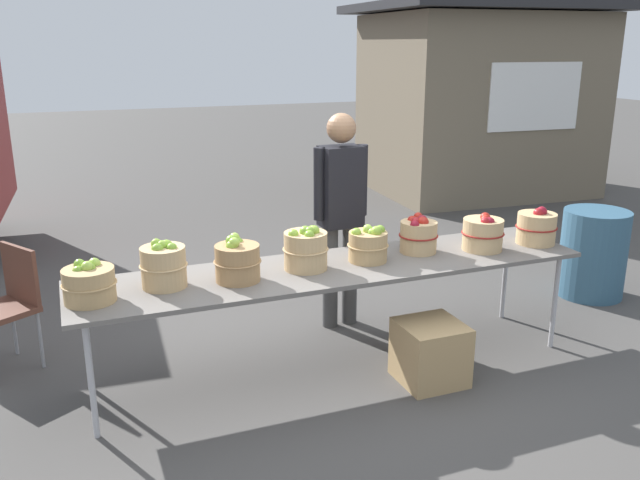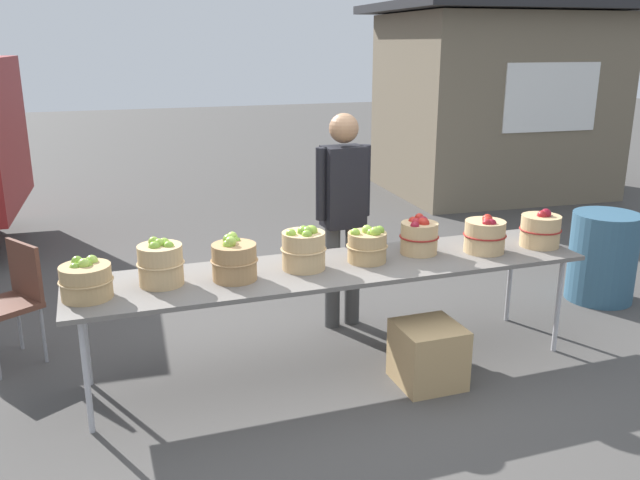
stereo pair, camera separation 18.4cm
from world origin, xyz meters
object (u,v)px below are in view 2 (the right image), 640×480
object	(u,v)px
folding_chair	(13,294)
apple_basket_red_2	(541,230)
vendor_adult	(343,205)
apple_basket_red_0	(419,236)
apple_basket_red_1	(485,235)
produce_crate	(428,354)
market_table	(335,271)
apple_basket_green_4	(367,245)
apple_basket_green_3	(304,249)
apple_basket_green_2	(234,260)
apple_basket_green_1	(161,263)
apple_basket_green_0	(86,280)
trash_barrel	(602,257)

from	to	relation	value
folding_chair	apple_basket_red_2	bearing A→B (deg)	44.23
vendor_adult	apple_basket_red_0	bearing A→B (deg)	117.74
apple_basket_red_1	produce_crate	size ratio (longest dim) A/B	0.74
apple_basket_red_1	produce_crate	xyz separation A→B (m)	(-0.62, -0.37, -0.67)
market_table	apple_basket_red_2	xyz separation A→B (m)	(1.60, -0.06, 0.16)
apple_basket_green_4	produce_crate	world-z (taller)	apple_basket_green_4
apple_basket_red_1	apple_basket_green_3	bearing A→B (deg)	177.02
apple_basket_green_4	vendor_adult	bearing A→B (deg)	83.52
apple_basket_green_2	apple_basket_red_2	size ratio (longest dim) A/B	0.99
market_table	apple_basket_green_1	world-z (taller)	apple_basket_green_1
apple_basket_green_4	folding_chair	world-z (taller)	apple_basket_green_4
market_table	apple_basket_green_0	bearing A→B (deg)	-177.79
apple_basket_green_3	folding_chair	distance (m)	2.09
vendor_adult	folding_chair	distance (m)	2.47
apple_basket_green_1	apple_basket_green_2	size ratio (longest dim) A/B	1.01
apple_basket_green_2	produce_crate	xyz separation A→B (m)	(1.20, -0.39, -0.67)
apple_basket_red_1	vendor_adult	distance (m)	1.09
apple_basket_green_2	vendor_adult	distance (m)	1.24
apple_basket_green_1	apple_basket_green_0	bearing A→B (deg)	-168.77
apple_basket_green_2	apple_basket_green_1	bearing A→B (deg)	172.66
apple_basket_red_1	folding_chair	xyz separation A→B (m)	(-3.23, 0.89, -0.36)
market_table	apple_basket_green_2	world-z (taller)	apple_basket_green_2
apple_basket_green_2	apple_basket_red_2	distance (m)	2.29
apple_basket_green_3	apple_basket_green_4	xyz separation A→B (m)	(0.46, 0.00, -0.02)
apple_basket_green_2	apple_basket_green_3	size ratio (longest dim) A/B	0.98
vendor_adult	apple_basket_green_1	bearing A→B (deg)	21.25
apple_basket_green_0	apple_basket_red_2	distance (m)	3.18
apple_basket_green_3	trash_barrel	xyz separation A→B (m)	(2.89, 0.42, -0.50)
produce_crate	apple_basket_red_0	bearing A→B (deg)	72.16
apple_basket_green_1	apple_basket_red_1	size ratio (longest dim) A/B	0.99
market_table	trash_barrel	distance (m)	2.73
apple_basket_green_4	market_table	bearing A→B (deg)	-174.63
apple_basket_red_2	vendor_adult	world-z (taller)	vendor_adult
trash_barrel	apple_basket_red_0	bearing A→B (deg)	-169.65
apple_basket_green_2	apple_basket_red_1	xyz separation A→B (m)	(1.82, -0.02, -0.01)
market_table	vendor_adult	xyz separation A→B (m)	(0.32, 0.67, 0.28)
apple_basket_red_2	folding_chair	size ratio (longest dim) A/B	0.36
apple_basket_green_0	apple_basket_red_0	bearing A→B (deg)	3.46
apple_basket_green_3	apple_basket_red_0	distance (m)	0.88
trash_barrel	vendor_adult	bearing A→B (deg)	174.41
apple_basket_green_2	apple_basket_green_4	bearing A→B (deg)	3.29
apple_basket_green_2	apple_basket_green_3	xyz separation A→B (m)	(0.48, 0.05, 0.01)
folding_chair	produce_crate	distance (m)	2.91
apple_basket_green_4	apple_basket_green_1	bearing A→B (deg)	179.84
apple_basket_green_1	folding_chair	size ratio (longest dim) A/B	0.35
apple_basket_green_0	produce_crate	distance (m)	2.22
apple_basket_green_1	apple_basket_green_2	bearing A→B (deg)	-7.34
vendor_adult	produce_crate	size ratio (longest dim) A/B	4.10
apple_basket_green_0	apple_basket_red_0	xyz separation A→B (m)	(2.25, 0.14, 0.02)
produce_crate	folding_chair	bearing A→B (deg)	154.19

